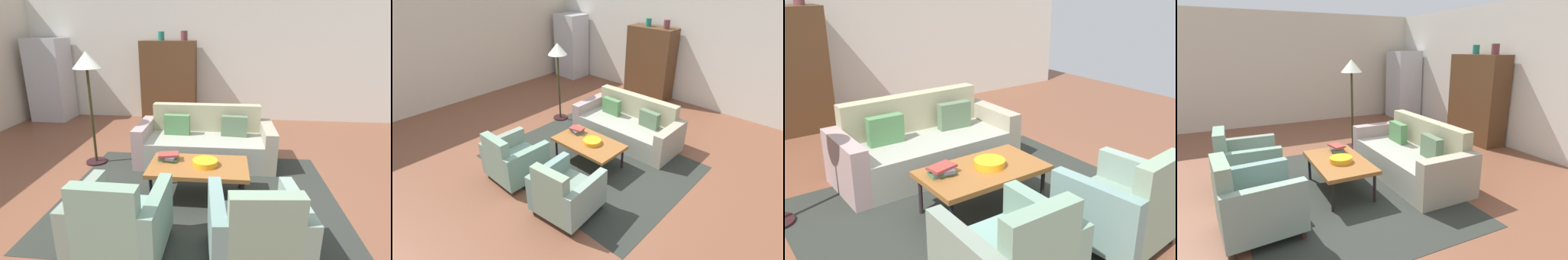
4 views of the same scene
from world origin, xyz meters
The scene contains 15 objects.
ground_plane centered at (0.00, 0.00, 0.00)m, with size 10.67×10.67×0.00m, color brown.
wall_back centered at (0.00, 3.74, 1.40)m, with size 8.89×0.12×2.80m, color silver.
wall_left centered at (-4.45, 0.00, 1.40)m, with size 0.12×7.47×2.80m, color beige.
area_rug centered at (-0.04, 0.02, 0.00)m, with size 3.40×2.60×0.01m, color #2A2E29.
couch centered at (-0.04, 1.16, 0.29)m, with size 2.11×0.92×0.86m.
coffee_table centered at (-0.04, -0.03, 0.40)m, with size 1.20×0.70×0.44m.
armchair_left centered at (-0.64, -1.19, 0.34)m, with size 0.81×0.81×0.88m.
armchair_right centered at (0.56, -1.19, 0.34)m, with size 0.87×0.87×0.88m.
fruit_bowl centered at (0.04, -0.03, 0.48)m, with size 0.30×0.30×0.07m, color orange.
book_stack centered at (-0.43, 0.08, 0.49)m, with size 0.28×0.23×0.09m.
cabinet centered at (-1.02, 3.39, 0.90)m, with size 1.20×0.51×1.80m.
vase_tall centered at (-1.17, 3.39, 1.89)m, with size 0.14×0.14×0.19m, color #1F7261.
vase_round centered at (-0.67, 3.39, 1.90)m, with size 0.15×0.15×0.20m, color brown.
refrigerator centered at (-3.78, 3.29, 0.93)m, with size 0.80×0.73×1.85m.
floor_lamp centered at (-1.75, 0.88, 1.44)m, with size 0.40×0.40×1.72m.
Camera 2 is at (3.07, -3.44, 3.17)m, focal length 28.45 mm.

